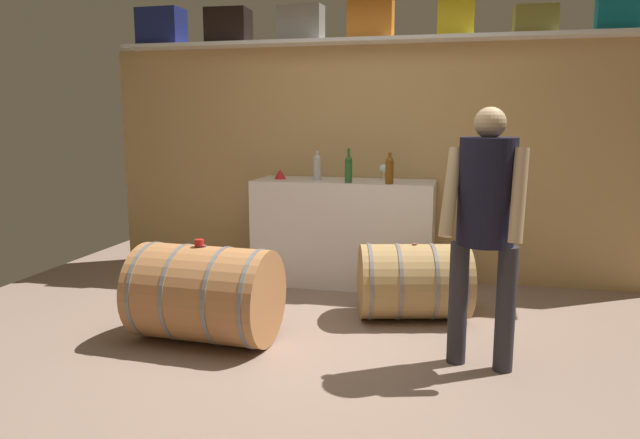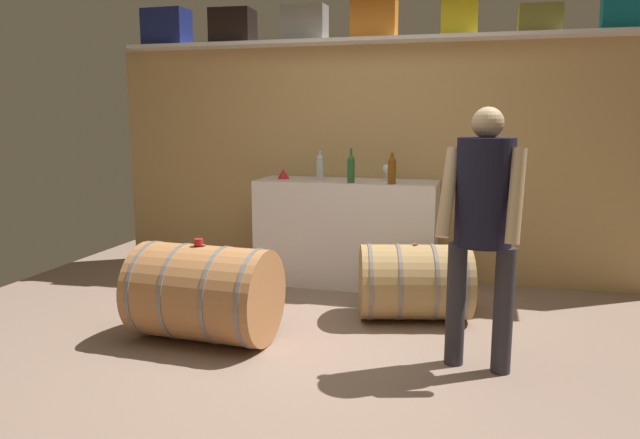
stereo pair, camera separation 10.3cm
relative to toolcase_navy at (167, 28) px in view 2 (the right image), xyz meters
name	(u,v)px [view 2 (the right image)]	position (x,y,z in m)	size (l,w,h in m)	color
ground_plane	(338,332)	(2.06, -1.43, -2.38)	(6.39, 7.42, 0.02)	gray
back_wall_panel	(377,164)	(2.06, 0.15, -1.29)	(5.19, 0.10, 2.17)	tan
high_shelf_board	(376,41)	(2.06, 0.00, -0.19)	(4.78, 0.40, 0.03)	silver
toolcase_navy	(167,28)	(0.00, 0.00, 0.00)	(0.42, 0.27, 0.34)	navy
toolcase_black	(233,27)	(0.69, 0.00, -0.02)	(0.39, 0.30, 0.31)	black
toolcase_grey	(305,24)	(1.40, 0.00, -0.02)	(0.41, 0.18, 0.31)	gray
toolcase_orange	(374,19)	(2.04, 0.00, 0.00)	(0.39, 0.28, 0.34)	orange
toolcase_yellow	(459,15)	(2.77, 0.00, 0.01)	(0.30, 0.26, 0.36)	yellow
toolcase_olive	(540,19)	(3.43, 0.00, -0.06)	(0.34, 0.21, 0.23)	olive
toolcase_teal	(629,7)	(4.09, 0.00, 0.01)	(0.39, 0.25, 0.35)	#0F7086
work_cabinet	(347,232)	(1.85, -0.19, -1.90)	(1.62, 0.57, 0.96)	white
wine_bottle_green	(351,169)	(1.93, -0.38, -1.30)	(0.06, 0.06, 0.30)	#295D2B
wine_bottle_clear	(320,167)	(1.61, -0.25, -1.30)	(0.07, 0.07, 0.27)	#B6BAB7
wine_bottle_amber	(392,170)	(2.28, -0.39, -1.30)	(0.07, 0.07, 0.27)	brown
wine_glass	(386,169)	(2.20, -0.14, -1.31)	(0.08, 0.08, 0.15)	white
red_funnel	(283,174)	(1.25, -0.21, -1.37)	(0.11, 0.11, 0.09)	red
wine_barrel_near	(204,293)	(1.22, -1.83, -2.04)	(0.97, 0.70, 0.67)	#B07444
wine_barrel_far	(414,282)	(2.56, -1.03, -2.09)	(0.93, 0.75, 0.58)	tan
tasting_cup	(199,242)	(1.19, -1.83, -1.69)	(0.06, 0.06, 0.04)	red
winemaker_pouring	(483,212)	(3.03, -1.84, -1.41)	(0.50, 0.39, 1.58)	#2D2C32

